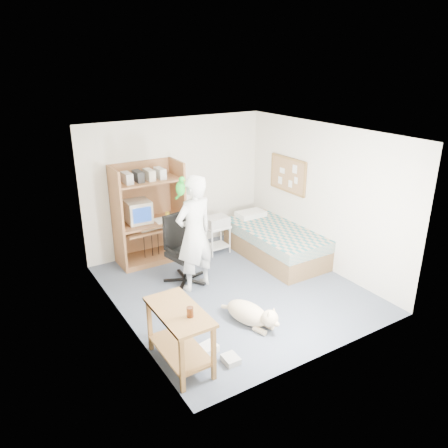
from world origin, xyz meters
The scene contains 21 objects.
floor centered at (0.00, 0.00, 0.00)m, with size 4.00×4.00×0.00m, color #495363.
wall_back centered at (0.00, 2.00, 1.25)m, with size 3.60×0.02×2.50m, color silver.
wall_right centered at (1.80, 0.00, 1.25)m, with size 0.02×4.00×2.50m, color silver.
wall_left centered at (-1.80, 0.00, 1.25)m, with size 0.02×4.00×2.50m, color silver.
ceiling centered at (0.00, 0.00, 2.50)m, with size 3.60×4.00×0.02m, color white.
computer_hutch centered at (-0.70, 1.74, 0.82)m, with size 1.20×0.63×1.80m.
bed centered at (1.30, 0.62, 0.29)m, with size 1.02×2.02×0.66m.
side_desk centered at (-1.55, -1.20, 0.49)m, with size 0.50×1.00×0.75m.
corkboard centered at (1.77, 0.90, 1.45)m, with size 0.04×0.94×0.66m.
office_chair centered at (-0.56, 0.68, 0.40)m, with size 0.64×0.64×1.13m.
person centered at (-0.50, 0.37, 0.94)m, with size 0.68×0.45×1.88m, color silver.
parrot centered at (-0.70, 0.38, 1.72)m, with size 0.14×0.24×0.38m.
dog centered at (-0.35, -0.96, 0.17)m, with size 0.51×0.99×0.38m.
printer_cart centered at (0.49, 1.35, 0.36)m, with size 0.46×0.38×0.54m.
printer centered at (0.49, 1.35, 0.63)m, with size 0.42×0.32×0.18m, color #BAB9B4.
crt_monitor centered at (-0.88, 1.75, 0.96)m, with size 0.42×0.45×0.39m.
keyboard centered at (-0.72, 1.58, 0.67)m, with size 0.45×0.16×0.03m, color beige.
pencil_cup centered at (-0.37, 1.65, 0.82)m, with size 0.08×0.08×0.12m, color gold.
drink_glass centered at (-1.50, -1.39, 0.81)m, with size 0.08×0.08×0.12m, color #3E1B09.
floor_box_a centered at (-1.18, -1.19, 0.05)m, with size 0.25×0.20×0.10m, color silver.
floor_box_b centered at (-1.02, -1.51, 0.04)m, with size 0.18×0.22×0.08m, color #B2B2AD.
Camera 1 is at (-3.41, -5.19, 3.51)m, focal length 35.00 mm.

